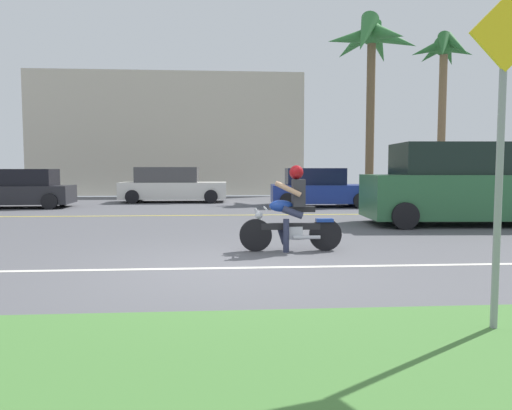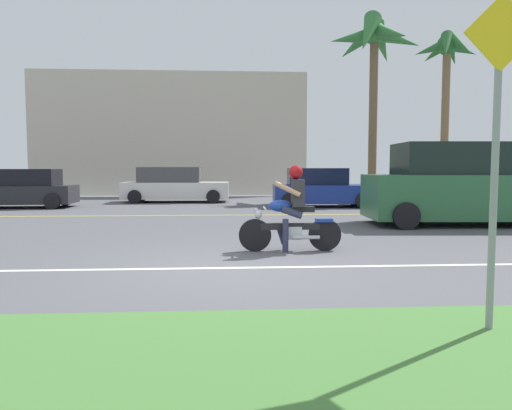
% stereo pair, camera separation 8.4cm
% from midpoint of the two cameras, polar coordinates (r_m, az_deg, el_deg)
% --- Properties ---
extents(ground, '(56.00, 30.00, 0.04)m').
position_cam_midpoint_polar(ground, '(9.80, -3.48, -4.10)').
color(ground, '#545459').
extents(lane_line_near, '(50.40, 0.12, 0.01)m').
position_cam_midpoint_polar(lane_line_near, '(6.87, -3.21, -7.52)').
color(lane_line_near, silver).
rests_on(lane_line_near, ground).
extents(lane_line_far, '(50.40, 0.12, 0.01)m').
position_cam_midpoint_polar(lane_line_far, '(14.64, -3.69, -1.21)').
color(lane_line_far, yellow).
rests_on(lane_line_far, ground).
extents(motorcyclist, '(1.77, 0.58, 1.48)m').
position_cam_midpoint_polar(motorcyclist, '(8.21, 4.00, -1.19)').
color(motorcyclist, black).
rests_on(motorcyclist, ground).
extents(suv_nearby, '(4.92, 2.35, 2.06)m').
position_cam_midpoint_polar(suv_nearby, '(13.15, 23.10, 2.16)').
color(suv_nearby, '#2D663D').
rests_on(suv_nearby, ground).
extents(parked_car_0, '(3.96, 1.99, 1.42)m').
position_cam_midpoint_polar(parked_car_0, '(19.44, -26.68, 1.66)').
color(parked_car_0, '#232328').
rests_on(parked_car_0, ground).
extents(parked_car_1, '(4.49, 1.97, 1.49)m').
position_cam_midpoint_polar(parked_car_1, '(20.77, -10.12, 2.29)').
color(parked_car_1, white).
rests_on(parked_car_1, ground).
extents(parked_car_2, '(3.77, 2.10, 1.45)m').
position_cam_midpoint_polar(parked_car_2, '(18.10, 7.38, 1.96)').
color(parked_car_2, navy).
rests_on(parked_car_2, ground).
extents(parked_car_3, '(4.48, 1.94, 1.68)m').
position_cam_midpoint_polar(parked_car_3, '(21.41, 20.66, 2.34)').
color(parked_car_3, beige).
rests_on(parked_car_3, ground).
extents(palm_tree_0, '(4.48, 4.30, 8.56)m').
position_cam_midpoint_polar(palm_tree_0, '(23.89, 13.53, 17.91)').
color(palm_tree_0, brown).
rests_on(palm_tree_0, ground).
extents(palm_tree_1, '(3.17, 3.07, 7.70)m').
position_cam_midpoint_polar(palm_tree_1, '(24.61, 21.46, 15.55)').
color(palm_tree_1, brown).
rests_on(palm_tree_1, ground).
extents(street_sign, '(0.62, 0.06, 2.83)m').
position_cam_midpoint_polar(street_sign, '(4.46, 26.81, 7.66)').
color(street_sign, gray).
rests_on(street_sign, ground).
extents(building_far, '(14.72, 4.00, 6.59)m').
position_cam_midpoint_polar(building_far, '(27.91, -10.28, 8.12)').
color(building_far, beige).
rests_on(building_far, ground).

